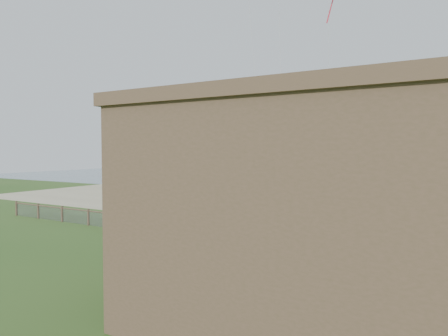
{
  "coord_description": "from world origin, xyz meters",
  "views": [
    {
      "loc": [
        14.83,
        -14.6,
        5.68
      ],
      "look_at": [
        1.65,
        8.0,
        4.5
      ],
      "focal_mm": 32.0,
      "sensor_mm": 36.0,
      "label": 1
    }
  ],
  "objects_px": {
    "chainlink_fence": "(186,230)",
    "motel": "(389,218)",
    "octopus_kite": "(227,108)",
    "picnic_table": "(251,255)"
  },
  "relations": [
    {
      "from": "motel",
      "to": "octopus_kite",
      "type": "relative_size",
      "value": 2.42
    },
    {
      "from": "motel",
      "to": "octopus_kite",
      "type": "bearing_deg",
      "value": 132.18
    },
    {
      "from": "motel",
      "to": "octopus_kite",
      "type": "distance_m",
      "value": 24.82
    },
    {
      "from": "picnic_table",
      "to": "octopus_kite",
      "type": "relative_size",
      "value": 0.31
    },
    {
      "from": "chainlink_fence",
      "to": "picnic_table",
      "type": "xyz_separation_m",
      "value": [
        6.0,
        -2.74,
        -0.14
      ]
    },
    {
      "from": "picnic_table",
      "to": "octopus_kite",
      "type": "distance_m",
      "value": 18.73
    },
    {
      "from": "octopus_kite",
      "to": "motel",
      "type": "bearing_deg",
      "value": -35.66
    },
    {
      "from": "chainlink_fence",
      "to": "motel",
      "type": "relative_size",
      "value": 2.41
    },
    {
      "from": "motel",
      "to": "picnic_table",
      "type": "bearing_deg",
      "value": 148.67
    },
    {
      "from": "motel",
      "to": "octopus_kite",
      "type": "xyz_separation_m",
      "value": [
        -16.18,
        17.85,
        5.97
      ]
    }
  ]
}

